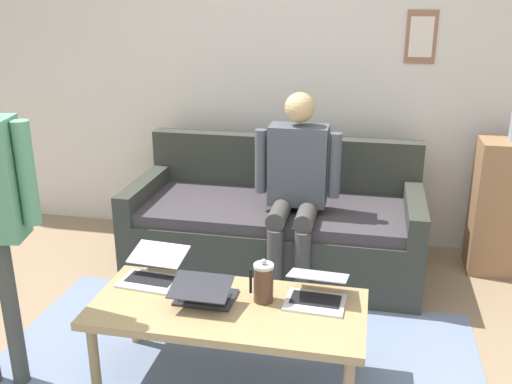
{
  "coord_description": "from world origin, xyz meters",
  "views": [
    {
      "loc": [
        -0.61,
        2.11,
        1.88
      ],
      "look_at": [
        0.01,
        -0.88,
        0.8
      ],
      "focal_mm": 40.29,
      "sensor_mm": 36.0,
      "label": 1
    }
  ],
  "objects_px": {
    "coffee_table": "(228,313)",
    "laptop_right": "(152,272)",
    "couch": "(275,227)",
    "laptop_center": "(316,293)",
    "french_press": "(263,282)",
    "person_seated": "(296,181)",
    "side_shelf": "(504,208)",
    "laptop_left": "(204,294)"
  },
  "relations": [
    {
      "from": "french_press",
      "to": "person_seated",
      "type": "relative_size",
      "value": 0.18
    },
    {
      "from": "couch",
      "to": "laptop_right",
      "type": "distance_m",
      "value": 1.24
    },
    {
      "from": "coffee_table",
      "to": "laptop_center",
      "type": "distance_m",
      "value": 0.44
    },
    {
      "from": "person_seated",
      "to": "coffee_table",
      "type": "bearing_deg",
      "value": 80.89
    },
    {
      "from": "laptop_center",
      "to": "side_shelf",
      "type": "height_order",
      "value": "side_shelf"
    },
    {
      "from": "couch",
      "to": "laptop_center",
      "type": "distance_m",
      "value": 1.27
    },
    {
      "from": "laptop_left",
      "to": "french_press",
      "type": "height_order",
      "value": "french_press"
    },
    {
      "from": "couch",
      "to": "laptop_right",
      "type": "relative_size",
      "value": 5.68
    },
    {
      "from": "couch",
      "to": "side_shelf",
      "type": "xyz_separation_m",
      "value": [
        -1.54,
        -0.27,
        0.16
      ]
    },
    {
      "from": "laptop_right",
      "to": "french_press",
      "type": "xyz_separation_m",
      "value": [
        -0.61,
        0.1,
        0.06
      ]
    },
    {
      "from": "couch",
      "to": "side_shelf",
      "type": "distance_m",
      "value": 1.58
    },
    {
      "from": "coffee_table",
      "to": "laptop_right",
      "type": "bearing_deg",
      "value": -22.03
    },
    {
      "from": "laptop_center",
      "to": "french_press",
      "type": "height_order",
      "value": "french_press"
    },
    {
      "from": "laptop_left",
      "to": "person_seated",
      "type": "height_order",
      "value": "person_seated"
    },
    {
      "from": "coffee_table",
      "to": "laptop_right",
      "type": "xyz_separation_m",
      "value": [
        0.45,
        -0.18,
        0.09
      ]
    },
    {
      "from": "laptop_center",
      "to": "laptop_left",
      "type": "bearing_deg",
      "value": 12.41
    },
    {
      "from": "couch",
      "to": "laptop_center",
      "type": "relative_size",
      "value": 6.51
    },
    {
      "from": "laptop_left",
      "to": "laptop_right",
      "type": "distance_m",
      "value": 0.37
    },
    {
      "from": "laptop_left",
      "to": "laptop_right",
      "type": "relative_size",
      "value": 0.83
    },
    {
      "from": "french_press",
      "to": "person_seated",
      "type": "distance_m",
      "value": 1.03
    },
    {
      "from": "coffee_table",
      "to": "side_shelf",
      "type": "bearing_deg",
      "value": -134.31
    },
    {
      "from": "laptop_right",
      "to": "french_press",
      "type": "height_order",
      "value": "french_press"
    },
    {
      "from": "laptop_right",
      "to": "person_seated",
      "type": "bearing_deg",
      "value": -124.53
    },
    {
      "from": "laptop_left",
      "to": "side_shelf",
      "type": "distance_m",
      "value": 2.3
    },
    {
      "from": "laptop_right",
      "to": "couch",
      "type": "bearing_deg",
      "value": -111.96
    },
    {
      "from": "coffee_table",
      "to": "couch",
      "type": "bearing_deg",
      "value": -90.31
    },
    {
      "from": "laptop_center",
      "to": "laptop_right",
      "type": "height_order",
      "value": "laptop_center"
    },
    {
      "from": "laptop_right",
      "to": "french_press",
      "type": "relative_size",
      "value": 1.54
    },
    {
      "from": "laptop_left",
      "to": "person_seated",
      "type": "xyz_separation_m",
      "value": [
        -0.3,
        -1.08,
        0.25
      ]
    },
    {
      "from": "side_shelf",
      "to": "person_seated",
      "type": "xyz_separation_m",
      "value": [
        1.38,
        0.49,
        0.26
      ]
    },
    {
      "from": "laptop_right",
      "to": "side_shelf",
      "type": "bearing_deg",
      "value": -144.95
    },
    {
      "from": "person_seated",
      "to": "french_press",
      "type": "bearing_deg",
      "value": 89.15
    },
    {
      "from": "laptop_right",
      "to": "french_press",
      "type": "bearing_deg",
      "value": 170.38
    },
    {
      "from": "laptop_center",
      "to": "person_seated",
      "type": "height_order",
      "value": "person_seated"
    },
    {
      "from": "laptop_center",
      "to": "laptop_right",
      "type": "xyz_separation_m",
      "value": [
        0.87,
        -0.05,
        -0.0
      ]
    },
    {
      "from": "couch",
      "to": "side_shelf",
      "type": "bearing_deg",
      "value": -170.23
    },
    {
      "from": "coffee_table",
      "to": "laptop_center",
      "type": "bearing_deg",
      "value": -162.47
    },
    {
      "from": "side_shelf",
      "to": "laptop_center",
      "type": "bearing_deg",
      "value": 52.04
    },
    {
      "from": "person_seated",
      "to": "side_shelf",
      "type": "bearing_deg",
      "value": -160.3
    },
    {
      "from": "couch",
      "to": "laptop_left",
      "type": "xyz_separation_m",
      "value": [
        0.13,
        1.31,
        0.18
      ]
    },
    {
      "from": "person_seated",
      "to": "couch",
      "type": "bearing_deg",
      "value": -53.34
    },
    {
      "from": "couch",
      "to": "coffee_table",
      "type": "relative_size",
      "value": 1.49
    }
  ]
}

